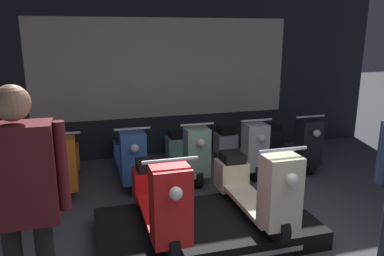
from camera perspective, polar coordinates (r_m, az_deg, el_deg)
name	(u,v)px	position (r m, az deg, el deg)	size (l,w,h in m)	color
shop_wall_back	(164,65)	(6.62, -4.26, 9.50)	(8.19, 0.09, 3.20)	#23282D
display_platform	(206,228)	(4.18, 2.18, -15.02)	(2.31, 1.21, 0.21)	black
scooter_display_left	(159,198)	(3.80, -5.02, -10.52)	(0.48, 1.62, 0.94)	black
scooter_display_right	(255,186)	(4.10, 9.56, -8.72)	(0.48, 1.62, 0.94)	black
scooter_backrow_0	(66,163)	(5.63, -18.67, -5.08)	(0.48, 1.62, 0.94)	black
scooter_backrow_1	(129,157)	(5.65, -9.56, -4.44)	(0.48, 1.62, 0.94)	black
scooter_backrow_2	(187,152)	(5.80, -0.74, -3.71)	(0.48, 1.62, 0.94)	black
scooter_backrow_3	(241,147)	(6.09, 7.41, -2.96)	(0.48, 1.62, 0.94)	black
scooter_backrow_4	(290,143)	(6.49, 14.69, -2.23)	(0.48, 1.62, 0.94)	black
person_left_browsing	(22,191)	(2.82, -24.47, -8.78)	(0.62, 0.26, 1.84)	black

